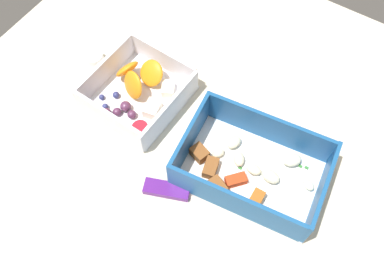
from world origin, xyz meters
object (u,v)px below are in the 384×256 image
at_px(candy_bar, 167,190).
at_px(paper_cup_liner, 93,59).
at_px(fruit_bowl, 138,91).
at_px(pasta_container, 250,168).

relative_size(candy_bar, paper_cup_liner, 1.95).
distance_m(fruit_bowl, candy_bar, 0.18).
xyz_separation_m(fruit_bowl, candy_bar, (-0.14, 0.12, -0.01)).
bearing_deg(pasta_container, fruit_bowl, -13.29).
distance_m(pasta_container, paper_cup_liner, 0.35).
bearing_deg(paper_cup_liner, fruit_bowl, 170.93).
bearing_deg(candy_bar, pasta_container, -134.68).
xyz_separation_m(pasta_container, fruit_bowl, (0.23, -0.02, -0.00)).
relative_size(pasta_container, paper_cup_liner, 6.45).
distance_m(pasta_container, fruit_bowl, 0.23).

